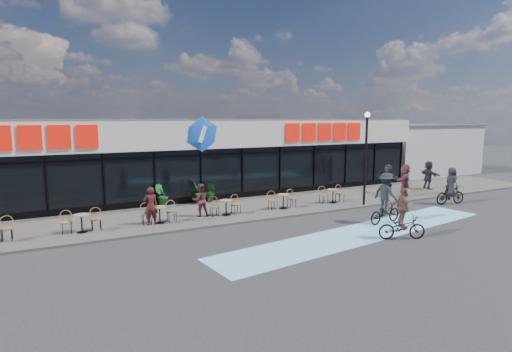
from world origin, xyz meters
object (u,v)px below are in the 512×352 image
Objects in this scene: potted_plant_left at (161,195)px; pedestrian_b at (428,175)px; pedestrian_a at (388,179)px; potted_plant_mid at (198,193)px; lamp_post at (366,150)px; patron_right at (200,200)px; potted_plant_right at (211,192)px; cyclist_a at (385,202)px; patron_left at (151,206)px; pedestrian_c at (405,180)px; cyclist_b at (451,190)px.

pedestrian_b reaches higher than potted_plant_left.
pedestrian_a is (13.22, -2.49, 0.29)m from potted_plant_left.
lamp_post is at bearing -28.61° from potted_plant_mid.
potted_plant_right is at bearing -112.94° from patron_right.
patron_left is at bearing 156.58° from cyclist_a.
patron_left reaches higher than potted_plant_left.
potted_plant_mid is 2.86m from patron_right.
potted_plant_mid is at bearing -167.13° from potted_plant_right.
cyclist_a is (8.17, -7.40, 0.27)m from potted_plant_left.
pedestrian_a is 0.98× the size of pedestrian_b.
pedestrian_c is (10.67, -3.73, 0.42)m from potted_plant_right.
potted_plant_left is at bearing -43.87° from pedestrian_c.
patron_right is at bearing 147.10° from cyclist_a.
cyclist_b is at bearing 169.98° from patron_left.
pedestrian_b is at bearing -8.69° from potted_plant_left.
patron_right is 15.58m from pedestrian_b.
potted_plant_mid is 0.66× the size of pedestrian_b.
lamp_post is 2.14× the size of cyclist_a.
lamp_post reaches higher than potted_plant_right.
pedestrian_b is at bearing 14.34° from lamp_post.
lamp_post is 2.74× the size of pedestrian_a.
potted_plant_right is (0.75, 0.17, -0.06)m from potted_plant_mid.
lamp_post is 4.56× the size of potted_plant_right.
potted_plant_mid is 0.77m from potted_plant_right.
cyclist_a is 1.12× the size of cyclist_b.
lamp_post reaches higher than potted_plant_left.
lamp_post is at bearing 116.72° from pedestrian_b.
pedestrian_c is at bearing 178.65° from patron_left.
cyclist_b is (0.87, -2.40, -0.25)m from pedestrian_c.
pedestrian_c is (3.67, 0.67, -1.96)m from lamp_post.
pedestrian_a reaches higher than potted_plant_left.
pedestrian_c is at bearing -15.34° from potted_plant_left.
pedestrian_a reaches higher than potted_plant_right.
pedestrian_b reaches higher than pedestrian_a.
cyclist_b is at bearing -23.07° from potted_plant_left.
potted_plant_left is 11.03m from cyclist_a.
pedestrian_b is (17.97, 0.76, 0.08)m from patron_left.
cyclist_a reaches higher than pedestrian_b.
cyclist_a is (-5.22, -3.73, -0.09)m from pedestrian_c.
potted_plant_right is 3.32m from patron_right.
cyclist_b is at bearing -4.56° from pedestrian_a.
potted_plant_left is 1.00× the size of potted_plant_mid.
pedestrian_a is at bearing 106.17° from cyclist_b.
potted_plant_left is at bearing 156.93° from cyclist_b.
cyclist_a reaches higher than patron_left.
cyclist_b is at bearing -25.86° from potted_plant_mid.
potted_plant_right is at bearing 147.85° from lamp_post.
pedestrian_b is at bearing 29.59° from cyclist_a.
pedestrian_c reaches higher than patron_left.
lamp_post is 11.22m from patron_left.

